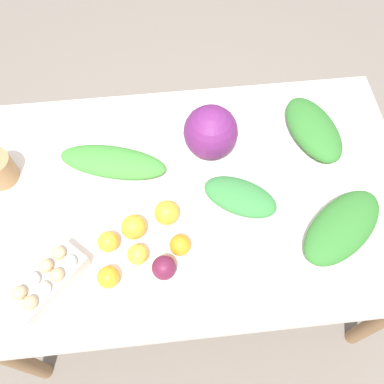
{
  "coord_description": "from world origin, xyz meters",
  "views": [
    {
      "loc": [
        0.07,
        0.69,
        2.02
      ],
      "look_at": [
        0.0,
        0.0,
        0.77
      ],
      "focal_mm": 40.0,
      "sensor_mm": 36.0,
      "label": 1
    }
  ],
  "objects_px": {
    "cabbage_purple": "(211,132)",
    "orange_3": "(108,277)",
    "egg_carton": "(48,280)",
    "greens_bunch_chard": "(240,197)",
    "greens_bunch_beet_tops": "(113,162)",
    "orange_0": "(108,242)",
    "greens_bunch_scallion": "(313,129)",
    "orange_5": "(180,245)",
    "orange_2": "(167,213)",
    "orange_4": "(134,227)",
    "beet_root": "(164,268)",
    "greens_bunch_dandelion": "(342,227)",
    "orange_1": "(138,255)"
  },
  "relations": [
    {
      "from": "greens_bunch_dandelion",
      "to": "orange_1",
      "type": "bearing_deg",
      "value": 1.93
    },
    {
      "from": "greens_bunch_beet_tops",
      "to": "beet_root",
      "type": "relative_size",
      "value": 4.96
    },
    {
      "from": "orange_0",
      "to": "orange_5",
      "type": "relative_size",
      "value": 0.98
    },
    {
      "from": "egg_carton",
      "to": "greens_bunch_dandelion",
      "type": "distance_m",
      "value": 0.91
    },
    {
      "from": "orange_2",
      "to": "orange_5",
      "type": "height_order",
      "value": "orange_2"
    },
    {
      "from": "orange_5",
      "to": "greens_bunch_chard",
      "type": "bearing_deg",
      "value": -144.82
    },
    {
      "from": "greens_bunch_dandelion",
      "to": "orange_3",
      "type": "distance_m",
      "value": 0.74
    },
    {
      "from": "greens_bunch_beet_tops",
      "to": "greens_bunch_chard",
      "type": "distance_m",
      "value": 0.45
    },
    {
      "from": "cabbage_purple",
      "to": "egg_carton",
      "type": "height_order",
      "value": "cabbage_purple"
    },
    {
      "from": "orange_0",
      "to": "orange_3",
      "type": "distance_m",
      "value": 0.11
    },
    {
      "from": "greens_bunch_scallion",
      "to": "greens_bunch_chard",
      "type": "bearing_deg",
      "value": 38.25
    },
    {
      "from": "greens_bunch_beet_tops",
      "to": "orange_0",
      "type": "distance_m",
      "value": 0.29
    },
    {
      "from": "greens_bunch_beet_tops",
      "to": "greens_bunch_dandelion",
      "type": "height_order",
      "value": "greens_bunch_dandelion"
    },
    {
      "from": "greens_bunch_chard",
      "to": "orange_4",
      "type": "bearing_deg",
      "value": 12.18
    },
    {
      "from": "orange_1",
      "to": "greens_bunch_chard",
      "type": "bearing_deg",
      "value": -154.25
    },
    {
      "from": "greens_bunch_beet_tops",
      "to": "greens_bunch_dandelion",
      "type": "xyz_separation_m",
      "value": [
        -0.72,
        0.32,
        0.0
      ]
    },
    {
      "from": "greens_bunch_chard",
      "to": "beet_root",
      "type": "distance_m",
      "value": 0.34
    },
    {
      "from": "orange_4",
      "to": "greens_bunch_chard",
      "type": "bearing_deg",
      "value": -167.82
    },
    {
      "from": "orange_5",
      "to": "orange_2",
      "type": "bearing_deg",
      "value": -74.07
    },
    {
      "from": "egg_carton",
      "to": "greens_bunch_chard",
      "type": "bearing_deg",
      "value": 154.01
    },
    {
      "from": "greens_bunch_beet_tops",
      "to": "orange_4",
      "type": "xyz_separation_m",
      "value": [
        -0.06,
        0.26,
        0.01
      ]
    },
    {
      "from": "orange_2",
      "to": "orange_1",
      "type": "bearing_deg",
      "value": 52.2
    },
    {
      "from": "orange_0",
      "to": "orange_3",
      "type": "height_order",
      "value": "orange_3"
    },
    {
      "from": "greens_bunch_beet_tops",
      "to": "orange_1",
      "type": "distance_m",
      "value": 0.35
    },
    {
      "from": "greens_bunch_scallion",
      "to": "greens_bunch_dandelion",
      "type": "bearing_deg",
      "value": 89.79
    },
    {
      "from": "egg_carton",
      "to": "orange_5",
      "type": "xyz_separation_m",
      "value": [
        -0.4,
        -0.07,
        -0.01
      ]
    },
    {
      "from": "orange_0",
      "to": "orange_1",
      "type": "relative_size",
      "value": 1.03
    },
    {
      "from": "greens_bunch_beet_tops",
      "to": "orange_2",
      "type": "bearing_deg",
      "value": 128.02
    },
    {
      "from": "greens_bunch_beet_tops",
      "to": "orange_5",
      "type": "distance_m",
      "value": 0.39
    },
    {
      "from": "cabbage_purple",
      "to": "greens_bunch_chard",
      "type": "xyz_separation_m",
      "value": [
        -0.07,
        0.23,
        -0.06
      ]
    },
    {
      "from": "cabbage_purple",
      "to": "egg_carton",
      "type": "bearing_deg",
      "value": 39.71
    },
    {
      "from": "orange_0",
      "to": "orange_4",
      "type": "relative_size",
      "value": 0.83
    },
    {
      "from": "cabbage_purple",
      "to": "orange_2",
      "type": "relative_size",
      "value": 2.31
    },
    {
      "from": "greens_bunch_beet_tops",
      "to": "orange_1",
      "type": "height_order",
      "value": "greens_bunch_beet_tops"
    },
    {
      "from": "cabbage_purple",
      "to": "orange_0",
      "type": "xyz_separation_m",
      "value": [
        0.36,
        0.34,
        -0.06
      ]
    },
    {
      "from": "greens_bunch_dandelion",
      "to": "greens_bunch_chard",
      "type": "relative_size",
      "value": 1.33
    },
    {
      "from": "greens_bunch_beet_tops",
      "to": "orange_2",
      "type": "height_order",
      "value": "orange_2"
    },
    {
      "from": "cabbage_purple",
      "to": "orange_3",
      "type": "height_order",
      "value": "cabbage_purple"
    },
    {
      "from": "greens_bunch_dandelion",
      "to": "orange_0",
      "type": "distance_m",
      "value": 0.74
    },
    {
      "from": "greens_bunch_beet_tops",
      "to": "orange_2",
      "type": "relative_size",
      "value": 4.57
    },
    {
      "from": "beet_root",
      "to": "orange_2",
      "type": "distance_m",
      "value": 0.18
    },
    {
      "from": "orange_2",
      "to": "orange_4",
      "type": "relative_size",
      "value": 1.02
    },
    {
      "from": "greens_bunch_scallion",
      "to": "orange_4",
      "type": "distance_m",
      "value": 0.73
    },
    {
      "from": "beet_root",
      "to": "greens_bunch_scallion",
      "type": "bearing_deg",
      "value": -141.27
    },
    {
      "from": "greens_bunch_beet_tops",
      "to": "orange_0",
      "type": "bearing_deg",
      "value": 86.18
    },
    {
      "from": "greens_bunch_scallion",
      "to": "orange_5",
      "type": "xyz_separation_m",
      "value": [
        0.52,
        0.39,
        -0.01
      ]
    },
    {
      "from": "greens_bunch_chard",
      "to": "orange_2",
      "type": "height_order",
      "value": "orange_2"
    },
    {
      "from": "orange_4",
      "to": "orange_5",
      "type": "xyz_separation_m",
      "value": [
        -0.14,
        0.07,
        -0.01
      ]
    },
    {
      "from": "greens_bunch_beet_tops",
      "to": "orange_5",
      "type": "height_order",
      "value": "orange_5"
    },
    {
      "from": "egg_carton",
      "to": "orange_2",
      "type": "bearing_deg",
      "value": 160.8
    }
  ]
}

